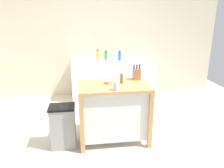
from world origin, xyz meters
TOP-DOWN VIEW (x-y plane):
  - ground_plane at (0.00, 0.00)m, footprint 6.78×6.78m
  - wall_back at (0.00, 2.10)m, footprint 5.78×0.10m
  - kitchen_island at (0.08, -0.09)m, footprint 1.01×0.63m
  - knife_block at (0.47, 0.13)m, footprint 0.11×0.09m
  - bowl_ceramic_small at (0.01, -0.02)m, footprint 0.12×0.12m
  - drinking_cup at (0.07, -0.33)m, footprint 0.07×0.07m
  - pepper_grinder at (0.21, -0.03)m, footprint 0.04×0.04m
  - trash_bin at (-0.66, -0.17)m, footprint 0.36×0.28m
  - sink_counter at (0.34, 1.75)m, footprint 1.88×0.60m
  - sink_faucet at (0.34, 1.89)m, footprint 0.02×0.02m
  - bottle_hand_soap at (-0.01, 1.74)m, footprint 0.06×0.06m
  - bottle_spray_cleaner at (0.18, 1.83)m, footprint 0.07×0.07m
  - bottle_dish_soap at (0.48, 1.70)m, footprint 0.06×0.06m

SIDE VIEW (x-z plane):
  - ground_plane at x=0.00m, z-range 0.00..0.00m
  - trash_bin at x=-0.66m, z-range 0.00..0.63m
  - sink_counter at x=0.34m, z-range 0.00..0.89m
  - kitchen_island at x=0.08m, z-range 0.05..0.94m
  - bowl_ceramic_small at x=0.01m, z-range 0.88..0.92m
  - drinking_cup at x=0.07m, z-range 0.88..1.00m
  - pepper_grinder at x=0.21m, z-range 0.88..1.04m
  - knife_block at x=0.47m, z-range 0.85..1.09m
  - bottle_spray_cleaner at x=0.18m, z-range 0.88..1.08m
  - bottle_dish_soap at x=0.48m, z-range 0.88..1.09m
  - sink_faucet at x=0.34m, z-range 0.89..1.11m
  - bottle_hand_soap at x=-0.01m, z-range 0.88..1.12m
  - wall_back at x=0.00m, z-range 0.00..2.60m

